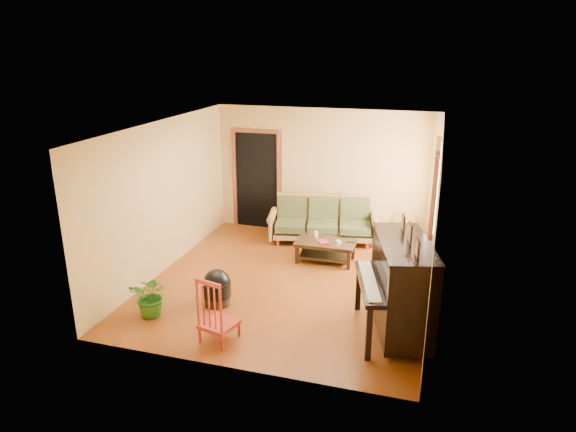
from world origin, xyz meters
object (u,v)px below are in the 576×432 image
(coffee_table, at_px, (325,251))
(piano, at_px, (402,289))
(sofa, at_px, (323,220))
(ceramic_crock, at_px, (414,241))
(armchair, at_px, (399,262))
(red_chair, at_px, (218,308))
(footstool, at_px, (217,291))
(potted_plant, at_px, (152,296))

(coffee_table, relative_size, piano, 0.70)
(sofa, relative_size, ceramic_crock, 9.39)
(armchair, height_order, red_chair, red_chair)
(piano, height_order, footstool, piano)
(sofa, relative_size, red_chair, 2.26)
(sofa, xyz_separation_m, red_chair, (-0.53, -3.92, 0.01))
(coffee_table, height_order, ceramic_crock, coffee_table)
(sofa, height_order, piano, piano)
(red_chair, bearing_deg, coffee_table, 88.61)
(potted_plant, bearing_deg, sofa, 64.45)
(coffee_table, xyz_separation_m, footstool, (-1.23, -2.06, 0.02))
(armchair, bearing_deg, potted_plant, -144.95)
(potted_plant, bearing_deg, coffee_table, 53.12)
(sofa, bearing_deg, potted_plant, -126.77)
(armchair, xyz_separation_m, red_chair, (-2.15, -2.42, 0.08))
(coffee_table, bearing_deg, red_chair, -105.02)
(sofa, height_order, red_chair, red_chair)
(footstool, relative_size, red_chair, 0.47)
(ceramic_crock, bearing_deg, potted_plant, -132.23)
(red_chair, xyz_separation_m, potted_plant, (-1.20, 0.31, -0.15))
(coffee_table, relative_size, ceramic_crock, 4.73)
(piano, xyz_separation_m, footstool, (-2.74, 0.06, -0.46))
(red_chair, bearing_deg, footstool, 129.26)
(armchair, distance_m, red_chair, 3.23)
(sofa, xyz_separation_m, ceramic_crock, (1.78, 0.25, -0.34))
(sofa, distance_m, armchair, 2.21)
(sofa, xyz_separation_m, piano, (1.78, -3.07, 0.22))
(red_chair, bearing_deg, armchair, 61.98)
(coffee_table, xyz_separation_m, ceramic_crock, (1.51, 1.21, -0.08))
(armchair, xyz_separation_m, footstool, (-2.59, -1.50, -0.18))
(coffee_table, xyz_separation_m, piano, (1.51, -2.12, 0.48))
(sofa, distance_m, red_chair, 3.96)
(sofa, bearing_deg, ceramic_crock, -3.10)
(coffee_table, height_order, red_chair, red_chair)
(armchair, height_order, piano, piano)
(coffee_table, bearing_deg, footstool, -120.97)
(ceramic_crock, bearing_deg, armchair, -95.27)
(coffee_table, height_order, piano, piano)
(sofa, bearing_deg, coffee_table, -85.53)
(coffee_table, height_order, potted_plant, potted_plant)
(piano, xyz_separation_m, potted_plant, (-3.50, -0.54, -0.35))
(potted_plant, bearing_deg, footstool, 38.33)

